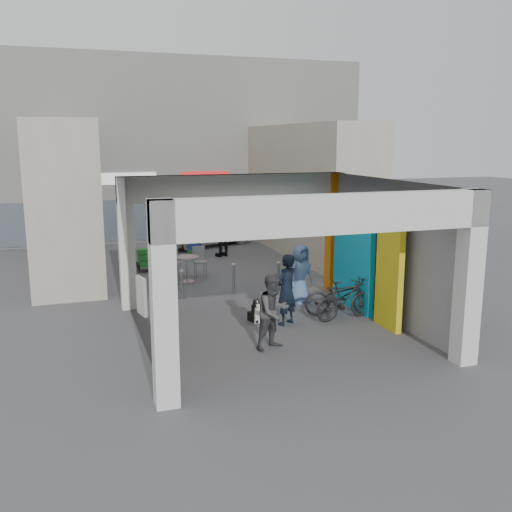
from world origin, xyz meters
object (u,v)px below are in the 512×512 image
object	(u,v)px
white_van	(203,228)
bicycle_rear	(345,300)
cafe_set	(181,269)
man_elderly	(300,274)
border_collie	(256,312)
man_with_dog	(286,290)
man_crates	(223,231)
bicycle_front	(341,296)
man_back_turned	(274,312)
produce_stand	(152,262)

from	to	relation	value
white_van	bicycle_rear	bearing A→B (deg)	164.01
cafe_set	man_elderly	xyz separation A→B (m)	(2.61, -3.62, 0.47)
white_van	border_collie	bearing A→B (deg)	152.49
man_with_dog	white_van	world-z (taller)	man_with_dog
man_crates	bicycle_front	distance (m)	8.29
man_back_turned	white_van	distance (m)	12.49
man_back_turned	man_with_dog	bearing A→B (deg)	38.83
produce_stand	man_back_turned	distance (m)	8.48
bicycle_rear	white_van	bearing A→B (deg)	-2.87
man_back_turned	white_van	xyz separation A→B (m)	(1.33, 12.41, -0.07)
cafe_set	border_collie	xyz separation A→B (m)	(0.91, -4.87, -0.10)
bicycle_front	bicycle_rear	xyz separation A→B (m)	(-0.09, -0.38, -0.00)
cafe_set	man_crates	distance (m)	3.99
border_collie	bicycle_front	size ratio (longest dim) A/B	0.32
man_back_turned	bicycle_rear	distance (m)	2.75
cafe_set	man_crates	bearing A→B (deg)	55.28
man_with_dog	bicycle_front	size ratio (longest dim) A/B	0.91
man_crates	white_van	size ratio (longest dim) A/B	0.44
border_collie	bicycle_rear	xyz separation A→B (m)	(2.18, -0.50, 0.26)
man_crates	bicycle_front	world-z (taller)	man_crates
cafe_set	man_back_turned	bearing A→B (deg)	-83.91
man_elderly	white_van	world-z (taller)	man_elderly
cafe_set	border_collie	distance (m)	4.95
man_back_turned	bicycle_rear	world-z (taller)	man_back_turned
cafe_set	man_crates	xyz separation A→B (m)	(2.25, 3.24, 0.63)
produce_stand	white_van	distance (m)	4.92
man_back_turned	cafe_set	bearing A→B (deg)	75.38
man_with_dog	bicycle_rear	world-z (taller)	man_with_dog
man_crates	white_van	world-z (taller)	man_crates
cafe_set	man_crates	world-z (taller)	man_crates
bicycle_rear	man_back_turned	bearing A→B (deg)	111.00
produce_stand	man_back_turned	xyz separation A→B (m)	(1.40, -8.34, 0.53)
man_back_turned	white_van	size ratio (longest dim) A/B	0.37
cafe_set	produce_stand	size ratio (longest dim) A/B	1.44
man_with_dog	border_collie	bearing A→B (deg)	-61.26
bicycle_rear	border_collie	bearing A→B (deg)	68.92
bicycle_front	bicycle_rear	size ratio (longest dim) A/B	1.15
cafe_set	man_back_turned	xyz separation A→B (m)	(0.71, -6.70, 0.47)
produce_stand	man_with_dog	size ratio (longest dim) A/B	0.65
border_collie	bicycle_rear	bearing A→B (deg)	-30.74
man_back_turned	bicycle_front	distance (m)	3.02
cafe_set	white_van	bearing A→B (deg)	70.34
produce_stand	border_collie	bearing A→B (deg)	-77.44
cafe_set	bicycle_rear	world-z (taller)	bicycle_rear
white_van	man_crates	bearing A→B (deg)	163.31
man_elderly	white_van	xyz separation A→B (m)	(-0.57, 9.34, -0.07)
border_collie	white_van	world-z (taller)	white_van
cafe_set	produce_stand	distance (m)	1.78
bicycle_rear	white_van	size ratio (longest dim) A/B	0.38
produce_stand	man_crates	world-z (taller)	man_crates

